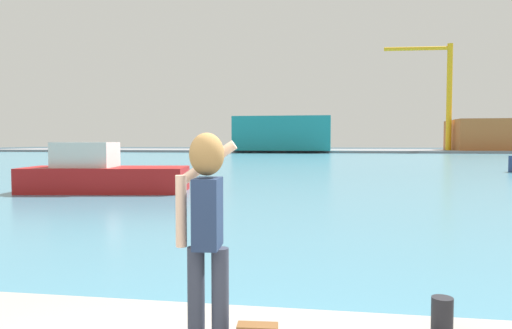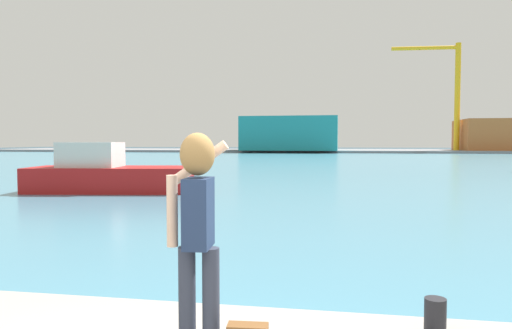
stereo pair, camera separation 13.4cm
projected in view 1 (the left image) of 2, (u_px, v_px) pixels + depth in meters
The scene contains 9 objects.
ground_plane at pixel (324, 160), 52.13m from camera, with size 220.00×220.00×0.00m, color #334751.
harbor_water at pixel (324, 160), 54.10m from camera, with size 140.00×100.00×0.02m, color teal.
far_shore_dock at pixel (327, 151), 93.53m from camera, with size 140.00×20.00×0.45m, color gray.
person_photographer at pixel (206, 217), 3.75m from camera, with size 0.53×0.55×1.74m.
harbor_bollard at pixel (442, 315), 4.08m from camera, with size 0.18×0.18×0.32m, color black.
boat_moored at pixel (102, 174), 19.53m from camera, with size 6.91×3.53×2.06m.
warehouse_left at pixel (284, 134), 88.87m from camera, with size 17.54×12.77×6.19m, color teal.
warehouse_right at pixel (492, 135), 87.93m from camera, with size 14.64×12.43×5.71m, color #B26633.
port_crane at pixel (442, 86), 86.97m from camera, with size 12.43×1.52×19.68m.
Camera 1 is at (0.85, -2.62, 2.12)m, focal length 32.94 mm.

